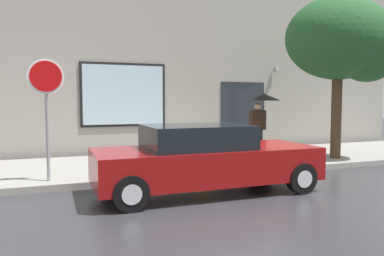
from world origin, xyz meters
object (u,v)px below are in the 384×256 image
object	(u,v)px
fire_hydrant	(203,153)
street_tree	(344,42)
parked_car	(205,159)
stop_sign	(46,95)
pedestrian_with_umbrella	(262,106)

from	to	relation	value
fire_hydrant	street_tree	world-z (taller)	street_tree
parked_car	stop_sign	bearing A→B (deg)	152.79
fire_hydrant	pedestrian_with_umbrella	world-z (taller)	pedestrian_with_umbrella
parked_car	street_tree	size ratio (longest dim) A/B	0.96
fire_hydrant	parked_car	bearing A→B (deg)	-111.14
fire_hydrant	pedestrian_with_umbrella	bearing A→B (deg)	24.26
parked_car	fire_hydrant	distance (m)	2.08
stop_sign	fire_hydrant	bearing A→B (deg)	5.55
parked_car	street_tree	xyz separation A→B (m)	(5.31, 1.88, 2.97)
street_tree	stop_sign	size ratio (longest dim) A/B	1.82
pedestrian_with_umbrella	street_tree	world-z (taller)	street_tree
pedestrian_with_umbrella	parked_car	bearing A→B (deg)	-136.47
parked_car	street_tree	world-z (taller)	street_tree
parked_car	fire_hydrant	xyz separation A→B (m)	(0.75, 1.94, -0.17)
fire_hydrant	stop_sign	bearing A→B (deg)	-174.45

